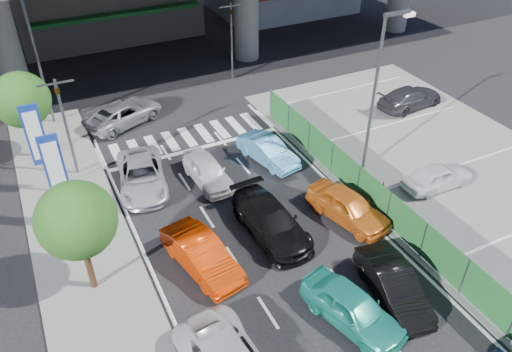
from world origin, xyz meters
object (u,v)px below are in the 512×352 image
signboard_near (55,170)px  tree_far (22,100)px  taxi_orange_right (348,207)px  crossing_wagon_silver (124,113)px  taxi_teal_mid (353,308)px  traffic_cone (383,187)px  wagon_silver_front_left (142,176)px  hatch_black_mid_right (393,285)px  street_lamp_left (37,45)px  signboard_far (36,138)px  traffic_light_right (231,23)px  tree_near (77,220)px  sedan_white_front_mid (208,171)px  sedan_black_mid (271,221)px  kei_truck_front_right (268,151)px  taxi_orange_left (201,255)px  street_lamp_right (379,83)px  parked_sedan_white (438,176)px  parked_sedan_dgrey (410,98)px

signboard_near → tree_far: size_ratio=0.98×
taxi_orange_right → crossing_wagon_silver: 14.68m
taxi_teal_mid → traffic_cone: 7.84m
taxi_orange_right → wagon_silver_front_left: (-7.52, 6.41, -0.04)m
tree_far → hatch_black_mid_right: (10.67, -15.90, -2.73)m
street_lamp_left → signboard_far: (-1.27, -7.01, -1.71)m
crossing_wagon_silver → tree_far: bearing=83.9°
taxi_orange_right → traffic_light_right: bearing=69.9°
wagon_silver_front_left → tree_near: bearing=-111.7°
sedan_white_front_mid → taxi_orange_right: bearing=-53.3°
sedan_black_mid → crossing_wagon_silver: 12.82m
signboard_far → kei_truck_front_right: signboard_far is taller
tree_far → taxi_orange_left: 12.62m
signboard_far → taxi_teal_mid: signboard_far is taller
traffic_light_right → street_lamp_right: bearing=-82.7°
wagon_silver_front_left → street_lamp_right: bearing=-7.7°
kei_truck_front_right → parked_sedan_white: parked_sedan_white is taller
sedan_white_front_mid → signboard_near: bearing=-178.8°
tree_near → traffic_cone: bearing=-0.8°
hatch_black_mid_right → traffic_cone: 6.36m
tree_near → tree_far: 10.53m
wagon_silver_front_left → kei_truck_front_right: wagon_silver_front_left is taller
street_lamp_left → parked_sedan_dgrey: bearing=-21.3°
traffic_cone → signboard_near: bearing=163.1°
tree_near → kei_truck_front_right: (9.97, 4.84, -2.76)m
sedan_black_mid → taxi_orange_right: same height
tree_near → sedan_black_mid: bearing=-1.9°
crossing_wagon_silver → parked_sedan_dgrey: size_ratio=1.06×
signboard_far → hatch_black_mid_right: size_ratio=1.17×
street_lamp_left → sedan_black_mid: size_ratio=1.68×
sedan_black_mid → parked_sedan_white: bearing=-6.8°
parked_sedan_dgrey → street_lamp_right: bearing=117.5°
taxi_teal_mid → traffic_cone: (5.62, 5.46, -0.24)m
street_lamp_left → traffic_cone: street_lamp_left is taller
parked_sedan_white → parked_sedan_dgrey: parked_sedan_dgrey is taller
kei_truck_front_right → sedan_black_mid: bearing=-129.0°
kei_truck_front_right → parked_sedan_white: size_ratio=1.06×
hatch_black_mid_right → crossing_wagon_silver: 18.43m
taxi_orange_right → parked_sedan_dgrey: (9.57, 7.11, 0.02)m
signboard_near → signboard_far: (-0.40, 3.00, 0.00)m
traffic_light_right → signboard_near: traffic_light_right is taller
sedan_black_mid → parked_sedan_dgrey: 14.60m
tree_far → crossing_wagon_silver: tree_far is taller
street_lamp_right → sedan_white_front_mid: 9.09m
sedan_black_mid → parked_sedan_dgrey: bearing=23.6°
parked_sedan_dgrey → parked_sedan_white: bearing=142.6°
taxi_orange_left → crossing_wagon_silver: 12.97m
tree_far → traffic_cone: tree_far is taller
traffic_light_right → taxi_teal_mid: 21.39m
street_lamp_right → wagon_silver_front_left: 11.99m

